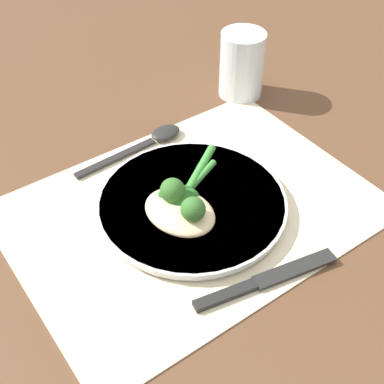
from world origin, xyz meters
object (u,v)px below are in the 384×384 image
(chicken_fillet, at_px, (180,212))
(broccoli_stalk_front, at_px, (186,189))
(knife, at_px, (265,280))
(spoon, at_px, (154,139))
(water_glass, at_px, (242,65))
(broccoli_stalk_left, at_px, (178,198))
(plate, at_px, (192,204))

(chicken_fillet, distance_m, broccoli_stalk_front, 0.04)
(chicken_fillet, height_order, knife, chicken_fillet)
(spoon, bearing_deg, water_glass, 96.51)
(broccoli_stalk_left, bearing_deg, knife, 163.48)
(knife, height_order, spoon, spoon)
(broccoli_stalk_front, bearing_deg, knife, 145.87)
(plate, relative_size, chicken_fillet, 2.25)
(plate, distance_m, spoon, 0.16)
(broccoli_stalk_left, height_order, spoon, broccoli_stalk_left)
(broccoli_stalk_left, relative_size, spoon, 0.63)
(broccoli_stalk_front, xyz_separation_m, knife, (0.00, 0.16, -0.02))
(chicken_fillet, height_order, spoon, chicken_fillet)
(chicken_fillet, xyz_separation_m, broccoli_stalk_left, (-0.01, -0.02, 0.00))
(spoon, bearing_deg, plate, -16.59)
(plate, xyz_separation_m, chicken_fillet, (0.03, 0.02, 0.02))
(chicken_fillet, relative_size, spoon, 0.61)
(plate, distance_m, broccoli_stalk_left, 0.03)
(broccoli_stalk_left, relative_size, water_glass, 1.03)
(plate, xyz_separation_m, broccoli_stalk_front, (0.00, -0.01, 0.02))
(plate, distance_m, broccoli_stalk_front, 0.02)
(plate, bearing_deg, chicken_fillet, 29.50)
(broccoli_stalk_front, bearing_deg, water_glass, -87.53)
(broccoli_stalk_front, relative_size, knife, 0.66)
(broccoli_stalk_left, height_order, knife, broccoli_stalk_left)
(plate, relative_size, spoon, 1.37)
(broccoli_stalk_left, distance_m, water_glass, 0.31)
(plate, xyz_separation_m, water_glass, (-0.23, -0.18, 0.04))
(spoon, relative_size, water_glass, 1.65)
(water_glass, bearing_deg, chicken_fillet, 37.30)
(plate, height_order, water_glass, water_glass)
(broccoli_stalk_left, height_order, broccoli_stalk_front, broccoli_stalk_left)
(knife, bearing_deg, chicken_fillet, -156.20)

